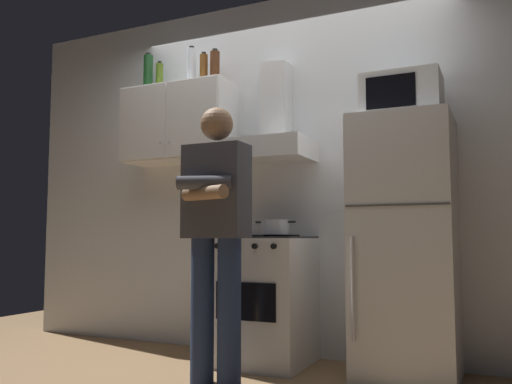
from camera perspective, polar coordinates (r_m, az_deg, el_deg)
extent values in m
plane|color=olive|center=(3.57, 0.00, -18.74)|extent=(7.00, 7.00, 0.00)
cube|color=white|center=(4.05, 3.57, 2.17)|extent=(4.80, 0.10, 2.70)
cube|color=white|center=(4.30, -8.24, 7.18)|extent=(0.90, 0.34, 0.60)
cube|color=white|center=(4.29, -12.08, 7.28)|extent=(0.43, 0.01, 0.58)
cube|color=white|center=(4.04, -6.91, 7.96)|extent=(0.43, 0.01, 0.58)
sphere|color=#B2B2B7|center=(4.14, -10.16, 5.15)|extent=(0.02, 0.02, 0.02)
sphere|color=#B2B2B7|center=(4.09, -9.24, 5.25)|extent=(0.02, 0.02, 0.02)
cube|color=white|center=(3.74, 0.93, -11.48)|extent=(0.60, 0.60, 0.85)
cube|color=black|center=(3.71, 0.92, -4.85)|extent=(0.59, 0.59, 0.01)
cube|color=black|center=(3.46, -1.15, -11.59)|extent=(0.42, 0.01, 0.24)
cylinder|color=black|center=(3.66, -1.71, -4.66)|extent=(0.16, 0.16, 0.01)
cylinder|color=black|center=(3.55, 2.06, -4.66)|extent=(0.16, 0.16, 0.01)
cylinder|color=black|center=(3.87, -0.12, -4.68)|extent=(0.16, 0.16, 0.01)
cylinder|color=black|center=(3.77, 3.47, -4.66)|extent=(0.16, 0.16, 0.01)
cylinder|color=black|center=(3.52, -4.14, -5.75)|extent=(0.04, 0.02, 0.04)
cylinder|color=black|center=(3.46, -2.25, -5.78)|extent=(0.04, 0.02, 0.04)
cylinder|color=black|center=(3.40, -0.13, -5.80)|extent=(0.04, 0.02, 0.04)
cylinder|color=black|center=(3.35, 1.90, -5.81)|extent=(0.04, 0.02, 0.04)
cube|color=white|center=(3.83, 1.39, 4.43)|extent=(0.60, 0.44, 0.15)
cube|color=white|center=(4.04, 2.18, 9.40)|extent=(0.20, 0.16, 0.60)
cube|color=silver|center=(3.44, 15.63, -5.61)|extent=(0.60, 0.60, 1.60)
cube|color=#4C4C4C|center=(3.14, 14.64, -1.34)|extent=(0.59, 0.01, 0.01)
cylinder|color=silver|center=(3.19, 10.31, -10.09)|extent=(0.02, 0.02, 0.60)
cube|color=silver|center=(3.57, 15.33, 9.66)|extent=(0.48, 0.36, 0.28)
cube|color=black|center=(3.40, 14.13, 10.37)|extent=(0.30, 0.01, 0.20)
cylinder|color=navy|center=(3.27, -5.74, -12.40)|extent=(0.14, 0.14, 0.85)
cylinder|color=navy|center=(3.18, -2.88, -12.63)|extent=(0.14, 0.14, 0.85)
cube|color=#3F3F47|center=(3.21, -4.25, 0.06)|extent=(0.38, 0.20, 0.56)
cylinder|color=#3F3F47|center=(3.09, -5.50, 1.01)|extent=(0.33, 0.17, 0.08)
cylinder|color=#8C6647|center=(3.08, -5.51, -0.10)|extent=(0.33, 0.17, 0.08)
sphere|color=#8C6647|center=(3.27, -4.20, 7.24)|extent=(0.20, 0.20, 0.20)
cylinder|color=#B7BABF|center=(3.55, 2.06, -3.77)|extent=(0.19, 0.19, 0.10)
cylinder|color=black|center=(3.60, 0.32, -3.24)|extent=(0.05, 0.01, 0.01)
cylinder|color=black|center=(3.51, 3.83, -3.19)|extent=(0.05, 0.01, 0.01)
cylinder|color=silver|center=(4.38, -6.90, 13.05)|extent=(0.07, 0.07, 0.30)
cylinder|color=black|center=(4.44, -6.88, 15.04)|extent=(0.04, 0.04, 0.02)
cylinder|color=brown|center=(4.29, -5.60, 12.92)|extent=(0.06, 0.06, 0.23)
cylinder|color=black|center=(4.33, -5.59, 14.48)|extent=(0.03, 0.03, 0.02)
cylinder|color=#19471E|center=(4.62, -11.43, 12.23)|extent=(0.08, 0.08, 0.31)
cylinder|color=black|center=(4.68, -11.40, 14.18)|extent=(0.04, 0.04, 0.02)
cylinder|color=#47230F|center=(4.25, -4.41, 13.17)|extent=(0.07, 0.07, 0.24)
cylinder|color=black|center=(4.29, -4.40, 14.82)|extent=(0.04, 0.04, 0.02)
cylinder|color=#4C6B19|center=(4.51, -10.26, 11.99)|extent=(0.06, 0.06, 0.22)
cylinder|color=black|center=(4.55, -10.23, 13.42)|extent=(0.03, 0.03, 0.02)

